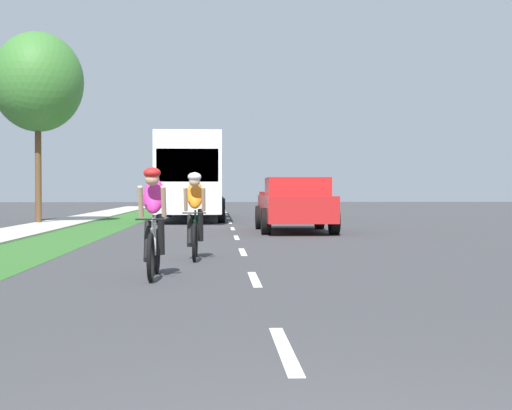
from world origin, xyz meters
TOP-DOWN VIEW (x-y plane):
  - ground_plane at (0.00, 20.00)m, footprint 120.00×120.00m
  - grass_verge at (-4.52, 20.00)m, footprint 2.00×70.00m
  - sidewalk_concrete at (-6.47, 20.00)m, footprint 1.91×70.00m
  - lane_markings_center at (0.00, 24.00)m, footprint 0.12×53.13m
  - cyclist_lead at (-1.43, 7.90)m, footprint 0.42×1.72m
  - cyclist_trailing at (-0.93, 10.78)m, footprint 0.42×1.72m
  - pickup_red at (1.86, 19.75)m, footprint 2.22×5.10m
  - bus_white at (-1.58, 30.07)m, footprint 2.78×11.60m
  - street_tree_near at (-7.29, 25.88)m, footprint 3.43×3.43m

SIDE VIEW (x-z plane):
  - ground_plane at x=0.00m, z-range 0.00..0.00m
  - grass_verge at x=-4.52m, z-range 0.00..0.01m
  - lane_markings_center at x=0.00m, z-range 0.00..0.01m
  - sidewalk_concrete at x=-6.47m, z-range -0.05..0.06m
  - cyclist_lead at x=-1.43m, z-range 0.02..1.60m
  - cyclist_trailing at x=-0.93m, z-range 0.02..1.60m
  - pickup_red at x=1.86m, z-range 0.01..1.65m
  - bus_white at x=-1.58m, z-range 0.24..3.72m
  - street_tree_near at x=-7.29m, z-range 1.73..8.99m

